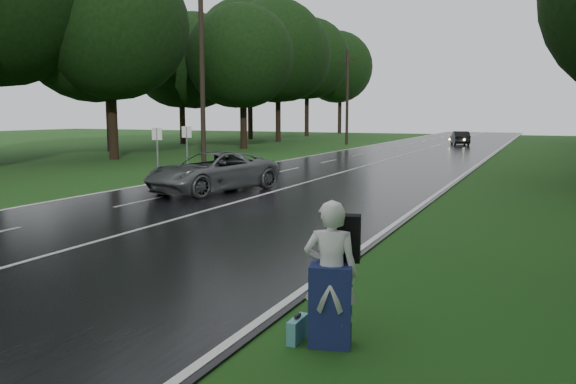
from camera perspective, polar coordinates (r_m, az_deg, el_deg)
name	(u,v)px	position (r m, az deg, el deg)	size (l,w,h in m)	color
road	(342,173)	(28.45, 5.57, 1.99)	(12.00, 140.00, 0.04)	black
lane_center	(342,172)	(28.45, 5.57, 2.04)	(0.12, 140.00, 0.01)	silver
grey_car	(213,172)	(21.48, -7.77, 2.09)	(2.51, 5.44, 1.51)	#4A4D4E
far_car	(460,138)	(56.03, 17.28, 5.32)	(1.40, 4.03, 1.33)	black
hitchhiker	(332,279)	(7.21, 4.52, -8.89)	(0.79, 0.75, 1.92)	silver
suitcase	(298,329)	(7.56, 0.99, -13.95)	(0.13, 0.45, 0.32)	teal
utility_pole_mid	(204,166)	(32.44, -8.63, 2.64)	(1.80, 0.28, 10.77)	black
utility_pole_far	(347,145)	(55.19, 6.04, 4.87)	(1.80, 0.28, 9.10)	black
road_sign_a	(158,178)	(26.96, -13.19, 1.45)	(0.56, 0.10, 2.34)	white
road_sign_b	(188,173)	(28.86, -10.28, 1.95)	(0.57, 0.10, 2.37)	white
tree_left_d	(114,159)	(38.71, -17.43, 3.22)	(9.63, 9.63, 15.05)	black
tree_left_e	(244,149)	(48.59, -4.57, 4.47)	(8.70, 8.70, 13.59)	black
tree_left_f	(278,142)	(60.83, -1.01, 5.20)	(10.62, 10.62, 16.59)	black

